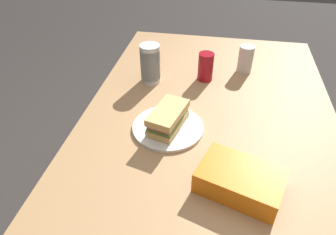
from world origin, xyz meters
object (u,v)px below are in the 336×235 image
object	(u,v)px
soda_can_red	(206,67)
plastic_cup_stack	(150,64)
dining_table	(206,142)
paper_plate	(168,127)
sandwich	(168,118)
chip_bag	(240,180)
soda_can_silver	(246,59)

from	to	relation	value
soda_can_red	plastic_cup_stack	bearing A→B (deg)	-75.87
dining_table	paper_plate	size ratio (longest dim) A/B	6.20
dining_table	plastic_cup_stack	xyz separation A→B (m)	(-0.25, -0.27, 0.17)
sandwich	soda_can_red	bearing A→B (deg)	165.26
dining_table	chip_bag	bearing A→B (deg)	20.87
dining_table	soda_can_silver	bearing A→B (deg)	162.51
soda_can_red	chip_bag	world-z (taller)	soda_can_red
sandwich	soda_can_silver	distance (m)	0.54
sandwich	plastic_cup_stack	distance (m)	0.34
plastic_cup_stack	paper_plate	bearing A→B (deg)	23.19
paper_plate	plastic_cup_stack	xyz separation A→B (m)	(-0.31, -0.13, 0.08)
chip_bag	paper_plate	bearing A→B (deg)	155.38
dining_table	chip_bag	size ratio (longest dim) A/B	6.73
soda_can_red	chip_bag	xyz separation A→B (m)	(0.59, 0.15, -0.03)
chip_bag	plastic_cup_stack	size ratio (longest dim) A/B	1.38
plastic_cup_stack	soda_can_silver	xyz separation A→B (m)	(-0.16, 0.40, -0.02)
paper_plate	sandwich	world-z (taller)	sandwich
dining_table	soda_can_silver	distance (m)	0.46
soda_can_red	plastic_cup_stack	world-z (taller)	plastic_cup_stack
sandwich	soda_can_red	world-z (taller)	soda_can_red
dining_table	soda_can_red	world-z (taller)	soda_can_red
chip_bag	soda_can_silver	world-z (taller)	soda_can_silver
sandwich	plastic_cup_stack	xyz separation A→B (m)	(-0.31, -0.13, 0.03)
dining_table	sandwich	size ratio (longest dim) A/B	7.73
sandwich	plastic_cup_stack	bearing A→B (deg)	-156.95
plastic_cup_stack	sandwich	bearing A→B (deg)	23.05
dining_table	plastic_cup_stack	world-z (taller)	plastic_cup_stack
sandwich	chip_bag	world-z (taller)	sandwich
chip_bag	soda_can_silver	distance (m)	0.69
sandwich	plastic_cup_stack	size ratio (longest dim) A/B	1.20
dining_table	paper_plate	world-z (taller)	paper_plate
chip_bag	plastic_cup_stack	xyz separation A→B (m)	(-0.53, -0.38, 0.05)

